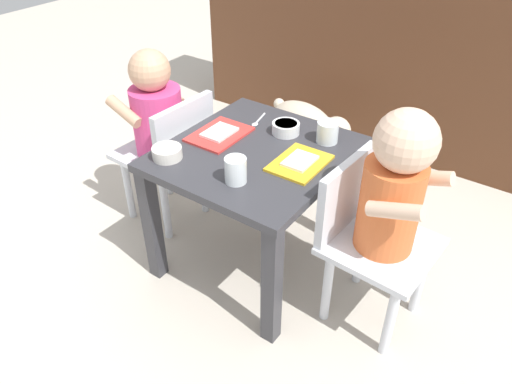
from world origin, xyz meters
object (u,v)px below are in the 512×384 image
object	(u,v)px
food_tray_right	(300,162)
food_tray_left	(219,134)
veggie_bowl_near	(286,128)
seated_child_left	(160,120)
veggie_bowl_far	(167,152)
spoon_by_left_tray	(258,121)
dining_table	(256,173)
dog	(307,126)
water_cup_left	(327,133)
seated_child_right	(388,197)
water_cup_right	(236,172)

from	to	relation	value
food_tray_right	food_tray_left	bearing A→B (deg)	-180.00
food_tray_right	veggie_bowl_near	size ratio (longest dim) A/B	2.07
seated_child_left	veggie_bowl_far	distance (m)	0.31
spoon_by_left_tray	dining_table	bearing A→B (deg)	-56.54
veggie_bowl_near	seated_child_left	bearing A→B (deg)	-163.63
food_tray_right	veggie_bowl_far	distance (m)	0.39
dog	veggie_bowl_near	bearing A→B (deg)	-68.46
water_cup_left	veggie_bowl_near	world-z (taller)	water_cup_left
veggie_bowl_far	dining_table	bearing A→B (deg)	44.65
dining_table	spoon_by_left_tray	distance (m)	0.20
veggie_bowl_near	spoon_by_left_tray	bearing A→B (deg)	174.26
dog	water_cup_left	bearing A→B (deg)	-55.16
dining_table	seated_child_right	distance (m)	0.43
seated_child_left	water_cup_left	world-z (taller)	seated_child_left
seated_child_left	food_tray_left	size ratio (longest dim) A/B	3.37
water_cup_right	seated_child_left	bearing A→B (deg)	158.86
dog	food_tray_left	xyz separation A→B (m)	(0.04, -0.64, 0.26)
food_tray_left	water_cup_left	size ratio (longest dim) A/B	2.91
water_cup_left	veggie_bowl_far	distance (m)	0.49
dog	veggie_bowl_far	xyz separation A→B (m)	(-0.00, -0.83, 0.27)
food_tray_left	food_tray_right	distance (m)	0.29
water_cup_left	veggie_bowl_near	size ratio (longest dim) A/B	0.76
water_cup_left	veggie_bowl_far	size ratio (longest dim) A/B	0.76
food_tray_right	veggie_bowl_near	distance (m)	0.19
veggie_bowl_far	spoon_by_left_tray	xyz separation A→B (m)	(0.08, 0.34, -0.02)
veggie_bowl_near	veggie_bowl_far	bearing A→B (deg)	-121.71
seated_child_left	dining_table	bearing A→B (deg)	-2.01
veggie_bowl_near	food_tray_left	bearing A→B (deg)	-140.58
dog	food_tray_left	world-z (taller)	food_tray_left
food_tray_left	water_cup_left	distance (m)	0.34
seated_child_right	food_tray_right	xyz separation A→B (m)	(-0.27, 0.01, 0.00)
food_tray_left	spoon_by_left_tray	size ratio (longest dim) A/B	1.95
spoon_by_left_tray	food_tray_left	bearing A→B (deg)	-107.49
veggie_bowl_far	water_cup_right	bearing A→B (deg)	4.23
seated_child_right	food_tray_left	size ratio (longest dim) A/B	3.57
veggie_bowl_near	seated_child_right	bearing A→B (deg)	-19.14
veggie_bowl_far	food_tray_right	bearing A→B (deg)	30.02
food_tray_left	veggie_bowl_far	world-z (taller)	veggie_bowl_far
seated_child_right	dining_table	bearing A→B (deg)	-179.80
food_tray_right	dining_table	bearing A→B (deg)	-176.66
dog	veggie_bowl_far	bearing A→B (deg)	-90.18
dining_table	seated_child_left	xyz separation A→B (m)	(-0.42, 0.01, 0.05)
seated_child_right	veggie_bowl_near	size ratio (longest dim) A/B	7.93
dog	water_cup_right	bearing A→B (deg)	-73.89
water_cup_left	water_cup_right	distance (m)	0.35
food_tray_left	spoon_by_left_tray	distance (m)	0.15
water_cup_right	spoon_by_left_tray	xyz separation A→B (m)	(-0.15, 0.32, -0.03)
food_tray_left	veggie_bowl_far	bearing A→B (deg)	-101.51
veggie_bowl_far	food_tray_left	bearing A→B (deg)	78.49
seated_child_left	dog	distance (m)	0.71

